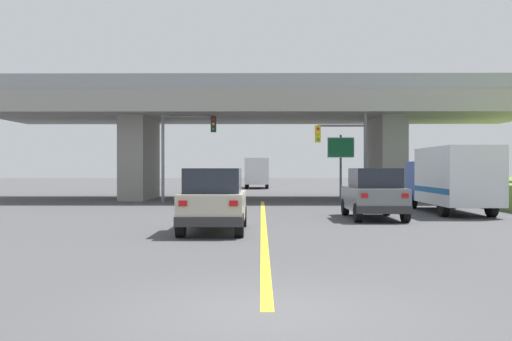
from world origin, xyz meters
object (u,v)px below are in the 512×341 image
at_px(suv_crossing, 374,193).
at_px(box_truck, 451,178).
at_px(traffic_signal_farside, 181,141).
at_px(traffic_signal_nearside, 348,146).
at_px(semi_truck_distant, 257,172).
at_px(highway_sign, 341,153).
at_px(suv_lead, 214,200).

xyz_separation_m(suv_crossing, box_truck, (4.09, 3.10, 0.55)).
bearing_deg(traffic_signal_farside, traffic_signal_nearside, -5.53).
xyz_separation_m(box_truck, semi_truck_distant, (-9.00, 32.54, 0.01)).
bearing_deg(semi_truck_distant, highway_sign, -76.40).
relative_size(traffic_signal_nearside, semi_truck_distant, 0.76).
bearing_deg(suv_lead, suv_crossing, 39.17).
relative_size(suv_crossing, traffic_signal_nearside, 0.87).
bearing_deg(traffic_signal_nearside, traffic_signal_farside, 174.47).
xyz_separation_m(suv_crossing, traffic_signal_nearside, (0.50, 10.50, 2.26)).
bearing_deg(suv_crossing, traffic_signal_farside, 129.06).
relative_size(suv_crossing, traffic_signal_farside, 0.80).
distance_m(traffic_signal_farside, highway_sign, 9.94).
height_order(suv_lead, suv_crossing, same).
xyz_separation_m(traffic_signal_farside, semi_truck_distant, (4.34, 24.19, -2.07)).
relative_size(suv_lead, semi_truck_distant, 0.63).
height_order(suv_crossing, traffic_signal_farside, traffic_signal_farside).
xyz_separation_m(suv_lead, semi_truck_distant, (1.07, 40.51, 0.57)).
bearing_deg(box_truck, suv_crossing, -142.82).
bearing_deg(semi_truck_distant, suv_lead, -91.52).
bearing_deg(suv_crossing, semi_truck_distant, 97.97).
relative_size(suv_lead, traffic_signal_nearside, 0.83).
distance_m(suv_crossing, highway_sign, 13.46).
relative_size(suv_lead, highway_sign, 1.05).
bearing_deg(box_truck, traffic_signal_farside, 147.95).
bearing_deg(suv_lead, box_truck, 38.38).
xyz_separation_m(suv_lead, suv_crossing, (5.98, 4.88, 0.00)).
xyz_separation_m(suv_crossing, semi_truck_distant, (-4.91, 35.64, 0.57)).
height_order(suv_lead, traffic_signal_farside, traffic_signal_farside).
distance_m(suv_lead, traffic_signal_farside, 16.85).
relative_size(suv_lead, box_truck, 0.59).
bearing_deg(suv_lead, highway_sign, 70.41).
distance_m(box_truck, traffic_signal_farside, 15.87).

